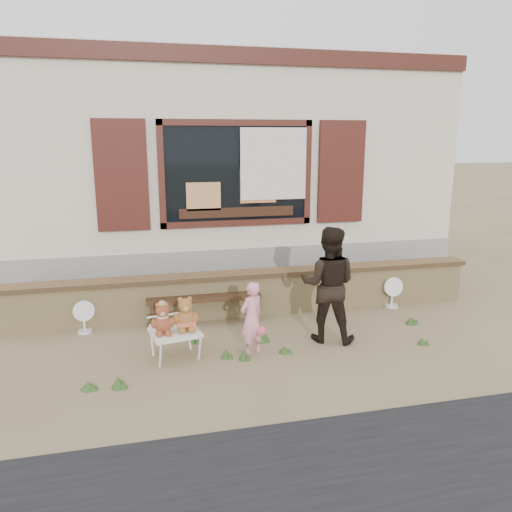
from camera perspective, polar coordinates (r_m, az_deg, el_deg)
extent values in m
plane|color=brown|center=(6.76, 1.19, -9.44)|extent=(80.00, 80.00, 0.00)
cube|color=#BAAC96|center=(10.64, -4.95, 12.18)|extent=(8.00, 5.00, 3.20)
cube|color=gray|center=(10.87, -4.74, 1.58)|extent=(8.04, 5.04, 0.80)
cube|color=black|center=(8.17, -2.24, 9.38)|extent=(2.30, 0.04, 1.50)
cube|color=#3F1912|center=(8.13, -2.27, 15.00)|extent=(2.50, 0.08, 0.10)
cube|color=#3F1912|center=(8.24, -2.16, 3.82)|extent=(2.50, 0.08, 0.10)
cube|color=#3F1912|center=(8.01, -10.78, 9.08)|extent=(0.10, 0.08, 1.70)
cube|color=#3F1912|center=(8.46, 5.89, 9.46)|extent=(0.10, 0.08, 1.70)
cube|color=#3C1310|center=(7.99, -15.12, 8.84)|extent=(0.80, 0.07, 1.70)
cube|color=#3C1310|center=(8.67, 9.72, 9.44)|extent=(0.80, 0.07, 1.70)
cube|color=beige|center=(8.23, 2.02, 10.46)|extent=(1.10, 0.02, 1.15)
cube|color=#3F1912|center=(8.25, -2.38, 21.96)|extent=(8.00, 0.12, 0.25)
cube|color=black|center=(8.21, -2.16, 5.05)|extent=(1.90, 0.06, 0.16)
cube|color=tan|center=(8.08, -6.03, 6.78)|extent=(0.55, 0.06, 0.45)
cube|color=#E08447|center=(8.23, 0.23, 8.02)|extent=(0.60, 0.06, 0.55)
cube|color=tan|center=(7.57, -0.70, -4.47)|extent=(7.00, 0.30, 0.60)
cube|color=brown|center=(7.47, -0.71, -2.07)|extent=(7.10, 0.36, 0.07)
cube|color=#301E10|center=(7.23, -5.98, -4.68)|extent=(1.63, 0.38, 0.06)
cube|color=#301E10|center=(7.27, -11.56, -6.57)|extent=(0.11, 0.31, 0.35)
cube|color=#301E10|center=(7.40, -0.43, -5.92)|extent=(0.11, 0.31, 0.35)
cube|color=silver|center=(6.18, -9.26, -8.63)|extent=(0.65, 0.60, 0.04)
cylinder|color=silver|center=(6.00, -10.87, -11.19)|extent=(0.03, 0.03, 0.30)
cylinder|color=silver|center=(6.11, -6.45, -10.55)|extent=(0.03, 0.03, 0.30)
cylinder|color=silver|center=(6.39, -11.81, -9.67)|extent=(0.03, 0.03, 0.30)
cylinder|color=silver|center=(6.49, -7.66, -9.10)|extent=(0.03, 0.03, 0.30)
imported|color=pink|center=(6.14, -0.51, -7.18)|extent=(0.41, 0.36, 0.93)
imported|color=black|center=(6.55, 8.26, -3.24)|extent=(0.92, 0.84, 1.53)
cylinder|color=silver|center=(7.35, -18.96, -8.11)|extent=(0.20, 0.20, 0.04)
cylinder|color=silver|center=(7.31, -19.03, -7.20)|extent=(0.03, 0.03, 0.25)
cylinder|color=silver|center=(7.25, -19.14, -5.88)|extent=(0.30, 0.16, 0.29)
cylinder|color=silver|center=(8.25, 15.20, -5.48)|extent=(0.21, 0.21, 0.04)
cylinder|color=silver|center=(8.21, 15.25, -4.61)|extent=(0.03, 0.03, 0.26)
cylinder|color=silver|center=(8.15, 15.33, -3.36)|extent=(0.31, 0.12, 0.30)
cone|color=#2D4D1E|center=(6.34, 3.29, -10.62)|extent=(0.15, 0.15, 0.09)
cone|color=#2D4D1E|center=(6.65, -7.16, -9.46)|extent=(0.10, 0.10, 0.10)
cone|color=#2D4D1E|center=(5.72, -15.45, -13.71)|extent=(0.16, 0.16, 0.13)
cone|color=#2D4D1E|center=(5.79, -18.60, -13.85)|extent=(0.18, 0.18, 0.08)
cone|color=#2D4D1E|center=(7.62, 17.42, -7.04)|extent=(0.10, 0.10, 0.08)
cone|color=#2D4D1E|center=(6.13, -1.46, -11.15)|extent=(0.11, 0.11, 0.16)
cone|color=#2D4D1E|center=(6.91, 18.44, -9.20)|extent=(0.11, 0.11, 0.10)
cone|color=#2D4D1E|center=(6.20, -3.48, -11.08)|extent=(0.12, 0.12, 0.12)
cone|color=#2D4D1E|center=(7.57, 17.24, -7.07)|extent=(0.13, 0.13, 0.11)
cone|color=#2D4D1E|center=(6.64, 0.67, -9.13)|extent=(0.17, 0.17, 0.15)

